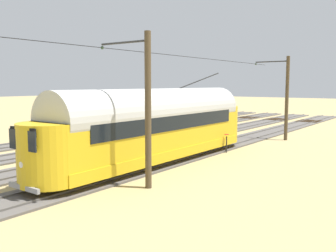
{
  "coord_description": "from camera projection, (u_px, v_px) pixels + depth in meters",
  "views": [
    {
      "loc": [
        -19.09,
        15.66,
        4.56
      ],
      "look_at": [
        -6.17,
        -1.85,
        2.11
      ],
      "focal_mm": 40.06,
      "sensor_mm": 36.0,
      "label": 1
    }
  ],
  "objects": [
    {
      "name": "track_outer_siding",
      "position": [
        25.0,
        144.0,
        28.13
      ],
      "size": [
        2.8,
        80.0,
        0.18
      ],
      "color": "#56514C",
      "rests_on": "ground"
    },
    {
      "name": "ground_plane",
      "position": [
        75.0,
        155.0,
        24.3
      ],
      "size": [
        220.0,
        220.0,
        0.0
      ],
      "primitive_type": "plane",
      "color": "tan"
    },
    {
      "name": "catenary_pole_foreground",
      "position": [
        286.0,
        96.0,
        30.29
      ],
      "size": [
        2.97,
        0.28,
        6.79
      ],
      "color": "#4C3D28",
      "rests_on": "ground"
    },
    {
      "name": "switch_stand",
      "position": [
        226.0,
        142.0,
        24.93
      ],
      "size": [
        0.5,
        0.3,
        1.24
      ],
      "color": "black",
      "rests_on": "ground"
    },
    {
      "name": "flatcar_adjacent",
      "position": [
        130.0,
        139.0,
        25.45
      ],
      "size": [
        2.8,
        12.5,
        1.6
      ],
      "color": "brown",
      "rests_on": "ground"
    },
    {
      "name": "track_streetcar_siding",
      "position": [
        151.0,
        165.0,
        20.95
      ],
      "size": [
        2.8,
        80.0,
        0.18
      ],
      "color": "#56514C",
      "rests_on": "ground"
    },
    {
      "name": "track_third_siding",
      "position": [
        59.0,
        150.0,
        25.74
      ],
      "size": [
        2.8,
        80.0,
        0.18
      ],
      "color": "#56514C",
      "rests_on": "ground"
    },
    {
      "name": "spare_tie_stack",
      "position": [
        56.0,
        130.0,
        34.85
      ],
      "size": [
        2.4,
        2.4,
        0.54
      ],
      "color": "#47331E",
      "rests_on": "ground"
    },
    {
      "name": "vintage_streetcar",
      "position": [
        158.0,
        125.0,
        21.22
      ],
      "size": [
        2.65,
        17.17,
        5.18
      ],
      "color": "gold",
      "rests_on": "ground"
    },
    {
      "name": "catenary_pole_mid_near",
      "position": [
        146.0,
        107.0,
        16.17
      ],
      "size": [
        2.97,
        0.28,
        6.79
      ],
      "color": "#4C3D28",
      "rests_on": "ground"
    },
    {
      "name": "overhead_wire_run",
      "position": [
        115.0,
        49.0,
        18.01
      ],
      "size": [
        2.76,
        39.31,
        0.18
      ],
      "color": "black",
      "rests_on": "ground"
    },
    {
      "name": "track_adjacent_siding",
      "position": [
        100.0,
        157.0,
        23.34
      ],
      "size": [
        2.8,
        80.0,
        0.18
      ],
      "color": "#56514C",
      "rests_on": "ground"
    }
  ]
}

